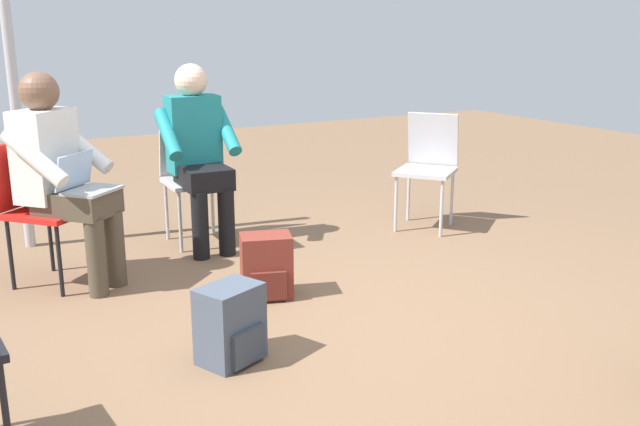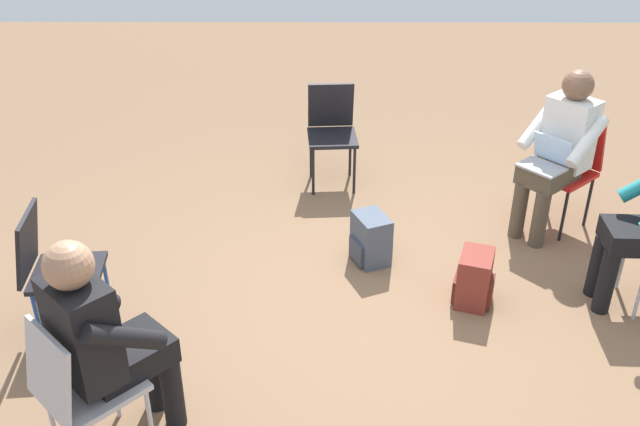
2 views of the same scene
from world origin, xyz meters
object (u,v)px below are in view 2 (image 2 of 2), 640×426
Objects in this scene: chair_west at (53,265)px; chair_southwest at (78,385)px; person_with_laptop at (560,146)px; person_in_black at (103,335)px; chair_northeast at (568,164)px; backpack_by_empty_chair at (371,241)px; chair_north at (332,128)px; backpack_near_laptop_user at (474,281)px.

chair_west is 1.09m from chair_southwest.
person_in_black is at bearing 86.53° from person_with_laptop.
chair_northeast and chair_west have the same top height.
chair_west is 2.36× the size of backpack_by_empty_chair.
chair_west is (-3.42, -1.37, 0.00)m from chair_northeast.
chair_southwest is (-1.21, -3.04, 0.00)m from chair_north.
person_with_laptop is 1.54m from backpack_by_empty_chair.
person_with_laptop is at bearing 105.38° from chair_west.
person_in_black is (-1.09, -2.92, 0.20)m from chair_north.
chair_southwest is 2.51m from backpack_near_laptop_user.
chair_northeast is 2.36× the size of backpack_near_laptop_user.
person_in_black reaches higher than backpack_near_laptop_user.
person_in_black is at bearing 90.00° from chair_southwest.
chair_west is at bearing -172.75° from backpack_near_laptop_user.
chair_west is at bearing 167.40° from person_in_black.
chair_southwest reaches higher than backpack_near_laptop_user.
person_in_black reaches higher than backpack_by_empty_chair.
backpack_near_laptop_user is at bearing 91.73° from chair_west.
chair_southwest is 3.63m from person_with_laptop.
chair_northeast and chair_southwest have the same top height.
chair_northeast is 1.39m from backpack_near_laptop_user.
person_with_laptop reaches higher than backpack_by_empty_chair.
backpack_near_laptop_user is at bearing 100.40° from person_with_laptop.
chair_northeast is 1.63m from backpack_by_empty_chair.
chair_north is 3.27m from chair_southwest.
chair_southwest is at bearing 86.86° from person_with_laptop.
backpack_near_laptop_user and backpack_by_empty_chair have the same top height.
chair_north reaches higher than backpack_near_laptop_user.
person_with_laptop reaches higher than chair_north.
backpack_by_empty_chair is (1.36, 1.68, -0.54)m from person_in_black.
person_with_laptop reaches higher than chair_southwest.
person_in_black reaches higher than chair_southwest.
person_with_laptop is at bearing 150.23° from chair_north.
chair_north is at bearing 135.61° from chair_west.
chair_west reaches higher than backpack_by_empty_chair.
chair_north is 1.97m from backpack_near_laptop_user.
backpack_near_laptop_user is (0.91, -1.72, -0.34)m from chair_north.
chair_north and chair_southwest have the same top height.
chair_west is 3.53m from person_with_laptop.
person_in_black reaches higher than chair_west.
chair_northeast is at bearing 83.11° from chair_southwest.
chair_west is at bearing 47.11° from chair_north.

